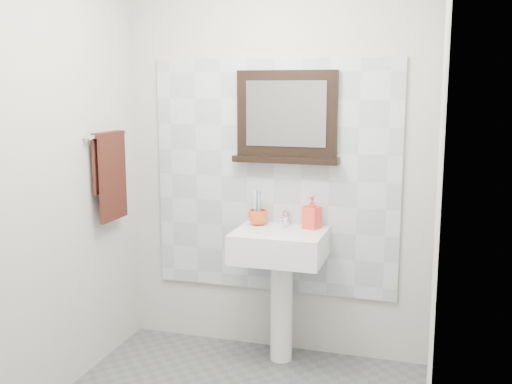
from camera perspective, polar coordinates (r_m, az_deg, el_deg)
back_wall at (r=3.84m, az=1.79°, el=2.86°), size 2.00×0.01×2.50m
front_wall at (r=1.84m, az=-16.27°, el=-5.42°), size 2.00×0.01×2.50m
left_wall at (r=3.29m, az=-20.57°, el=1.03°), size 0.01×2.20×2.50m
right_wall at (r=2.62m, az=16.88°, el=-0.89°), size 0.01×2.20×2.50m
splashback at (r=3.84m, az=1.73°, el=1.36°), size 1.60×0.02×1.50m
pedestal_sink at (r=3.71m, az=2.30°, el=-6.43°), size 0.55×0.44×0.96m
toothbrush_cup at (r=3.80m, az=0.19°, el=-2.44°), size 0.14×0.14×0.10m
toothbrushes at (r=3.79m, az=0.16°, el=-1.32°), size 0.05×0.04×0.21m
soap_dispenser at (r=3.71m, az=5.36°, el=-1.94°), size 0.12×0.12×0.20m
framed_mirror at (r=3.75m, az=2.93°, el=6.95°), size 0.67×0.11×0.57m
towel_bar at (r=3.79m, az=-13.94°, el=5.28°), size 0.07×0.40×0.03m
hand_towel at (r=3.81m, az=-13.72°, el=2.13°), size 0.06×0.30×0.55m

